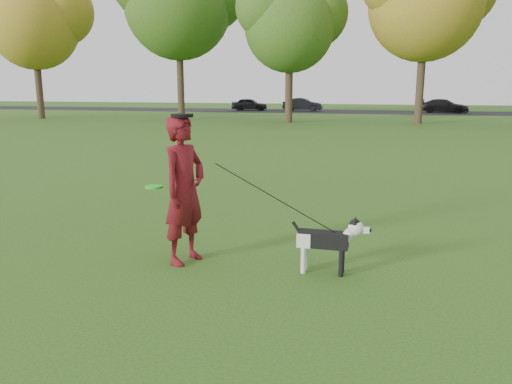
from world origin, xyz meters
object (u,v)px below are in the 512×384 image
(man, at_px, (184,190))
(car_left, at_px, (250,104))
(dog, at_px, (329,239))
(car_right, at_px, (444,106))
(car_mid, at_px, (303,105))

(man, bearing_deg, car_left, 31.47)
(dog, distance_m, car_right, 40.78)
(dog, relative_size, car_mid, 0.27)
(man, height_order, car_left, man)
(man, xyz_separation_m, car_mid, (-4.92, 40.42, -0.36))
(dog, bearing_deg, man, -179.36)
(man, relative_size, car_right, 0.48)
(man, relative_size, car_left, 0.58)
(car_mid, distance_m, car_right, 12.35)
(dog, relative_size, car_right, 0.24)
(car_left, bearing_deg, man, -167.51)
(dog, distance_m, car_left, 42.11)
(car_left, xyz_separation_m, car_mid, (5.08, 0.00, 0.02))
(car_right, bearing_deg, man, -179.40)
(dog, xyz_separation_m, car_left, (-11.89, 40.40, 0.14))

